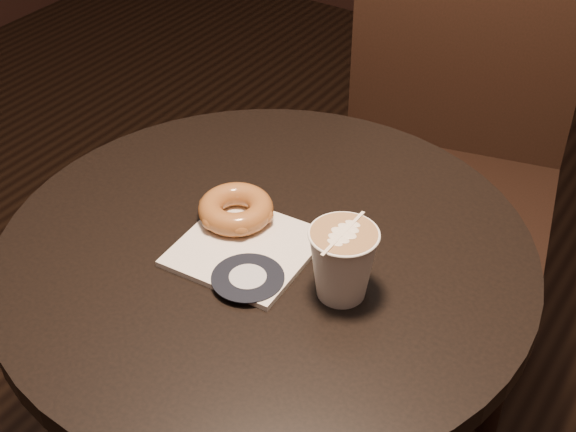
{
  "coord_description": "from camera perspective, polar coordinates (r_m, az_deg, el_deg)",
  "views": [
    {
      "loc": [
        0.46,
        -0.65,
        1.41
      ],
      "look_at": [
        0.01,
        0.03,
        0.79
      ],
      "focal_mm": 50.0,
      "sensor_mm": 36.0,
      "label": 1
    }
  ],
  "objects": [
    {
      "name": "cafe_table",
      "position": [
        1.17,
        -1.43,
        -9.6
      ],
      "size": [
        0.7,
        0.7,
        0.75
      ],
      "color": "black",
      "rests_on": "ground"
    },
    {
      "name": "latte_cup",
      "position": [
        0.94,
        3.89,
        -3.4
      ],
      "size": [
        0.08,
        0.08,
        0.09
      ],
      "primitive_type": null,
      "color": "silver",
      "rests_on": "cafe_table"
    },
    {
      "name": "doughnut",
      "position": [
        1.06,
        -3.73,
        0.5
      ],
      "size": [
        0.1,
        0.1,
        0.03
      ],
      "primitive_type": "torus",
      "color": "brown",
      "rests_on": "pastry_bag"
    },
    {
      "name": "pastry_bag",
      "position": [
        1.03,
        -3.04,
        -2.32
      ],
      "size": [
        0.17,
        0.17,
        0.01
      ],
      "primitive_type": "cube",
      "rotation": [
        0.0,
        0.0,
        0.06
      ],
      "color": "silver",
      "rests_on": "cafe_table"
    },
    {
      "name": "chair",
      "position": [
        1.57,
        11.37,
        6.39
      ],
      "size": [
        0.53,
        0.53,
        1.11
      ],
      "rotation": [
        0.0,
        0.0,
        0.24
      ],
      "color": "black",
      "rests_on": "ground"
    }
  ]
}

